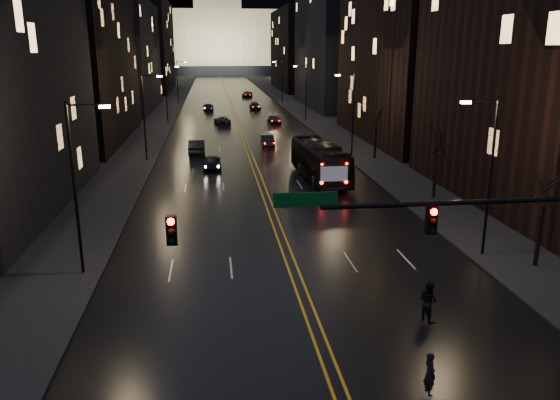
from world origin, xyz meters
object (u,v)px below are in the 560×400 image
object	(u,v)px
traffic_signal	(495,231)
pedestrian_a	(430,373)
receding_car_a	(268,141)
bus	(320,161)
oncoming_car_a	(212,162)
oncoming_car_b	(197,147)
pedestrian_b	(428,301)

from	to	relation	value
traffic_signal	pedestrian_a	world-z (taller)	traffic_signal
traffic_signal	receding_car_a	distance (m)	47.63
bus	traffic_signal	bearing A→B (deg)	-92.78
pedestrian_a	traffic_signal	bearing A→B (deg)	-60.40
oncoming_car_a	oncoming_car_b	distance (m)	8.43
traffic_signal	bus	bearing A→B (deg)	90.88
oncoming_car_b	pedestrian_b	xyz separation A→B (m)	(10.82, -40.50, 0.10)
traffic_signal	oncoming_car_a	distance (m)	36.95
traffic_signal	oncoming_car_a	bearing A→B (deg)	106.04
bus	pedestrian_b	distance (m)	26.96
traffic_signal	oncoming_car_b	size ratio (longest dim) A/B	3.48
oncoming_car_a	oncoming_car_b	world-z (taller)	oncoming_car_b
receding_car_a	oncoming_car_b	bearing A→B (deg)	-155.02
oncoming_car_b	receding_car_a	bearing A→B (deg)	-155.73
oncoming_car_a	pedestrian_b	size ratio (longest dim) A/B	2.43
bus	pedestrian_a	distance (m)	32.08
bus	oncoming_car_a	bearing A→B (deg)	147.70
oncoming_car_a	pedestrian_b	distance (m)	33.52
traffic_signal	pedestrian_a	size ratio (longest dim) A/B	11.05
traffic_signal	oncoming_car_a	size ratio (longest dim) A/B	3.89
oncoming_car_b	pedestrian_b	world-z (taller)	pedestrian_b
oncoming_car_b	bus	bearing A→B (deg)	129.88
traffic_signal	pedestrian_b	xyz separation A→B (m)	(-0.95, 3.04, -4.19)
bus	receding_car_a	world-z (taller)	bus
bus	oncoming_car_a	distance (m)	11.07
receding_car_a	pedestrian_b	xyz separation A→B (m)	(2.46, -44.27, 0.24)
pedestrian_b	bus	bearing A→B (deg)	-25.84
oncoming_car_a	receding_car_a	size ratio (longest dim) A/B	1.09
traffic_signal	pedestrian_a	distance (m)	5.57
receding_car_a	pedestrian_b	bearing A→B (deg)	-86.08
pedestrian_a	pedestrian_b	world-z (taller)	pedestrian_b
pedestrian_a	bus	bearing A→B (deg)	-9.35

